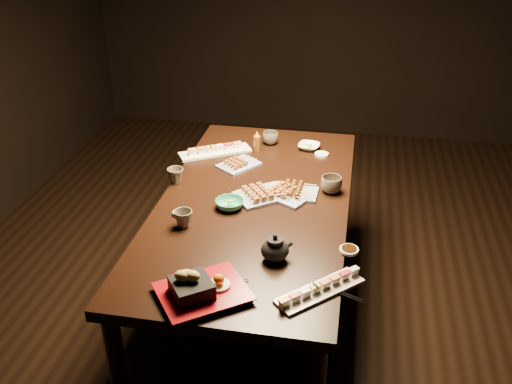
# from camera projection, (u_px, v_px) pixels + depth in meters

# --- Properties ---
(ground) EXTENTS (5.00, 5.00, 0.00)m
(ground) POSITION_uv_depth(u_px,v_px,m) (270.00, 293.00, 3.31)
(ground) COLOR black
(ground) RESTS_ON ground
(dining_table) EXTENTS (1.27, 1.95, 0.75)m
(dining_table) POSITION_uv_depth(u_px,v_px,m) (254.00, 264.00, 2.92)
(dining_table) COLOR black
(dining_table) RESTS_ON ground
(sushi_platter_near) EXTENTS (0.33, 0.33, 0.04)m
(sushi_platter_near) POSITION_uv_depth(u_px,v_px,m) (320.00, 288.00, 2.12)
(sushi_platter_near) COLOR white
(sushi_platter_near) RESTS_ON dining_table
(sushi_platter_far) EXTENTS (0.40, 0.30, 0.05)m
(sushi_platter_far) POSITION_uv_depth(u_px,v_px,m) (215.00, 149.00, 3.21)
(sushi_platter_far) COLOR white
(sushi_platter_far) RESTS_ON dining_table
(yakitori_plate_center) EXTENTS (0.30, 0.29, 0.06)m
(yakitori_plate_center) POSITION_uv_depth(u_px,v_px,m) (262.00, 192.00, 2.76)
(yakitori_plate_center) COLOR #828EB6
(yakitori_plate_center) RESTS_ON dining_table
(yakitori_plate_right) EXTENTS (0.28, 0.26, 0.06)m
(yakitori_plate_right) POSITION_uv_depth(u_px,v_px,m) (286.00, 191.00, 2.77)
(yakitori_plate_right) COLOR #828EB6
(yakitori_plate_right) RESTS_ON dining_table
(yakitori_plate_left) EXTENTS (0.25, 0.26, 0.05)m
(yakitori_plate_left) POSITION_uv_depth(u_px,v_px,m) (239.00, 162.00, 3.06)
(yakitori_plate_left) COLOR #828EB6
(yakitori_plate_left) RESTS_ON dining_table
(tsukune_plate) EXTENTS (0.21, 0.16, 0.05)m
(tsukune_plate) POSITION_uv_depth(u_px,v_px,m) (296.00, 190.00, 2.79)
(tsukune_plate) COLOR #828EB6
(tsukune_plate) RESTS_ON dining_table
(edamame_bowl_green) EXTENTS (0.16, 0.16, 0.04)m
(edamame_bowl_green) POSITION_uv_depth(u_px,v_px,m) (230.00, 204.00, 2.67)
(edamame_bowl_green) COLOR #2F9273
(edamame_bowl_green) RESTS_ON dining_table
(edamame_bowl_cream) EXTENTS (0.14, 0.14, 0.03)m
(edamame_bowl_cream) POSITION_uv_depth(u_px,v_px,m) (309.00, 147.00, 3.26)
(edamame_bowl_cream) COLOR #ECE7C1
(edamame_bowl_cream) RESTS_ON dining_table
(tempura_tray) EXTENTS (0.41, 0.40, 0.12)m
(tempura_tray) POSITION_uv_depth(u_px,v_px,m) (203.00, 283.00, 2.09)
(tempura_tray) COLOR black
(tempura_tray) RESTS_ON dining_table
(teacup_near_left) EXTENTS (0.10, 0.10, 0.08)m
(teacup_near_left) POSITION_uv_depth(u_px,v_px,m) (183.00, 219.00, 2.52)
(teacup_near_left) COLOR #4E453C
(teacup_near_left) RESTS_ON dining_table
(teacup_mid_right) EXTENTS (0.12, 0.12, 0.08)m
(teacup_mid_right) POSITION_uv_depth(u_px,v_px,m) (331.00, 185.00, 2.80)
(teacup_mid_right) COLOR #4E453C
(teacup_mid_right) RESTS_ON dining_table
(teacup_far_left) EXTENTS (0.11, 0.11, 0.08)m
(teacup_far_left) POSITION_uv_depth(u_px,v_px,m) (175.00, 176.00, 2.89)
(teacup_far_left) COLOR #4E453C
(teacup_far_left) RESTS_ON dining_table
(teacup_far_right) EXTENTS (0.11, 0.11, 0.07)m
(teacup_far_right) POSITION_uv_depth(u_px,v_px,m) (270.00, 138.00, 3.32)
(teacup_far_right) COLOR #4E453C
(teacup_far_right) RESTS_ON dining_table
(teapot) EXTENTS (0.19, 0.19, 0.11)m
(teapot) POSITION_uv_depth(u_px,v_px,m) (275.00, 247.00, 2.29)
(teapot) COLOR black
(teapot) RESTS_ON dining_table
(condiment_bottle) EXTENTS (0.05, 0.05, 0.12)m
(condiment_bottle) POSITION_uv_depth(u_px,v_px,m) (257.00, 141.00, 3.22)
(condiment_bottle) COLOR #63380D
(condiment_bottle) RESTS_ON dining_table
(sauce_dish_west) EXTENTS (0.10, 0.10, 0.01)m
(sauce_dish_west) POSITION_uv_depth(u_px,v_px,m) (181.00, 213.00, 2.63)
(sauce_dish_west) COLOR white
(sauce_dish_west) RESTS_ON dining_table
(sauce_dish_east) EXTENTS (0.08, 0.08, 0.01)m
(sauce_dish_east) POSITION_uv_depth(u_px,v_px,m) (322.00, 154.00, 3.19)
(sauce_dish_east) COLOR white
(sauce_dish_east) RESTS_ON dining_table
(sauce_dish_se) EXTENTS (0.11, 0.11, 0.01)m
(sauce_dish_se) POSITION_uv_depth(u_px,v_px,m) (349.00, 250.00, 2.37)
(sauce_dish_se) COLOR white
(sauce_dish_se) RESTS_ON dining_table
(sauce_dish_nw) EXTENTS (0.10, 0.10, 0.01)m
(sauce_dish_nw) POSITION_uv_depth(u_px,v_px,m) (205.00, 151.00, 3.23)
(sauce_dish_nw) COLOR white
(sauce_dish_nw) RESTS_ON dining_table
(chopsticks_near) EXTENTS (0.19, 0.11, 0.01)m
(chopsticks_near) POSITION_uv_depth(u_px,v_px,m) (222.00, 285.00, 2.17)
(chopsticks_near) COLOR black
(chopsticks_near) RESTS_ON dining_table
(chopsticks_se) EXTENTS (0.20, 0.10, 0.01)m
(chopsticks_se) POSITION_uv_depth(u_px,v_px,m) (337.00, 292.00, 2.13)
(chopsticks_se) COLOR black
(chopsticks_se) RESTS_ON dining_table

